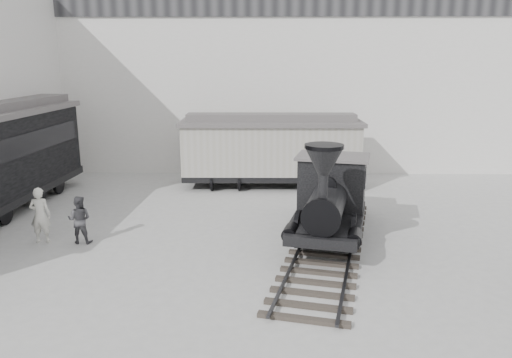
{
  "coord_description": "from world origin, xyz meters",
  "views": [
    {
      "loc": [
        -0.53,
        -12.19,
        5.91
      ],
      "look_at": [
        -0.79,
        4.13,
        2.0
      ],
      "focal_mm": 35.0,
      "sensor_mm": 36.0,
      "label": 1
    }
  ],
  "objects_px": {
    "boxcar": "(271,149)",
    "visitor_b": "(79,220)",
    "locomotive": "(330,203)",
    "visitor_a": "(40,215)"
  },
  "relations": [
    {
      "from": "boxcar",
      "to": "visitor_b",
      "type": "bearing_deg",
      "value": -130.03
    },
    {
      "from": "locomotive",
      "to": "boxcar",
      "type": "relative_size",
      "value": 1.21
    },
    {
      "from": "visitor_a",
      "to": "visitor_b",
      "type": "height_order",
      "value": "visitor_a"
    },
    {
      "from": "locomotive",
      "to": "boxcar",
      "type": "xyz_separation_m",
      "value": [
        -1.87,
        7.37,
        0.51
      ]
    },
    {
      "from": "locomotive",
      "to": "visitor_a",
      "type": "bearing_deg",
      "value": -164.7
    },
    {
      "from": "locomotive",
      "to": "visitor_b",
      "type": "relative_size",
      "value": 6.44
    },
    {
      "from": "visitor_a",
      "to": "boxcar",
      "type": "bearing_deg",
      "value": -136.57
    },
    {
      "from": "visitor_a",
      "to": "visitor_b",
      "type": "distance_m",
      "value": 1.3
    },
    {
      "from": "visitor_a",
      "to": "visitor_b",
      "type": "relative_size",
      "value": 1.18
    },
    {
      "from": "visitor_b",
      "to": "boxcar",
      "type": "bearing_deg",
      "value": -129.66
    }
  ]
}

